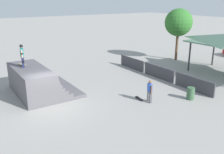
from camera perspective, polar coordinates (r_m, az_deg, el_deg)
ground_plane at (r=16.51m, az=-13.56°, el=-6.54°), size 160.00×160.00×0.00m
quarter_pipe_ramp at (r=18.64m, az=-16.90°, el=-1.15°), size 5.21×4.00×1.97m
skater_on_deck at (r=18.44m, az=-19.87°, el=4.92°), size 0.70×0.34×1.61m
skateboard_on_deck at (r=19.14m, az=-19.86°, el=2.68°), size 0.81×0.40×0.09m
bystander_walking at (r=16.57m, az=8.63°, el=-2.98°), size 0.61×0.32×1.52m
skateboard_on_ground at (r=17.23m, az=6.17°, el=-4.86°), size 0.80×0.31×0.09m
barrier_fence at (r=21.83m, az=10.64°, el=1.09°), size 10.98×0.12×1.05m
tree_beside_pavilion at (r=28.37m, az=14.98°, el=11.91°), size 2.96×2.96×5.60m
trash_bin at (r=17.80m, az=17.53°, el=-3.60°), size 0.52×0.52×0.85m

